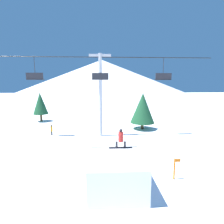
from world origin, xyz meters
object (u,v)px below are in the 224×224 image
Objects in this scene: snowboarder at (121,139)px; distant_skier at (52,130)px; pine_tree_near at (143,108)px; snow_ramp at (116,173)px; trail_marker at (175,168)px.

snowboarder is 12.11m from distant_skier.
pine_tree_near is 11.65m from distant_skier.
snow_ramp is 2.68× the size of distant_skier.
pine_tree_near is (4.08, 11.86, 0.30)m from snowboarder.
snowboarder reaches higher than snow_ramp.
trail_marker is (3.34, -0.56, -1.78)m from snowboarder.
snowboarder is at bearing 170.48° from trail_marker.
pine_tree_near is at bearing 86.60° from trail_marker.
pine_tree_near reaches higher than snow_ramp.
trail_marker is (-0.74, -12.42, -2.08)m from pine_tree_near.
snow_ramp is 14.13m from pine_tree_near.
snowboarder reaches higher than trail_marker.
pine_tree_near is 3.90× the size of distant_skier.
snowboarder is at bearing -53.34° from distant_skier.
snow_ramp is at bearing -108.59° from pine_tree_near.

